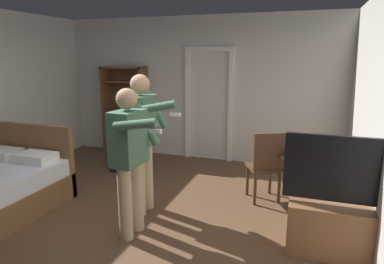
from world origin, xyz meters
TOP-DOWN VIEW (x-y plane):
  - ground_plane at (0.00, 0.00)m, footprint 6.26×6.26m
  - wall_back at (0.00, 2.90)m, footprint 5.61×0.12m
  - doorway_frame at (0.24, 2.82)m, footprint 0.93×0.08m
  - bookshelf at (-1.46, 2.68)m, footprint 0.90×0.32m
  - tv_flatscreen at (2.39, 0.11)m, footprint 1.13×0.40m
  - side_table at (2.04, 1.10)m, footprint 0.64×0.64m
  - laptop at (1.99, 1.06)m, footprint 0.42×0.42m
  - bottle_on_table at (2.18, 1.02)m, footprint 0.06×0.06m
  - wooden_chair at (1.53, 1.17)m, footprint 0.56×0.56m
  - person_blue_shirt at (0.24, -0.19)m, footprint 0.66×0.59m
  - person_striped_shirt at (0.11, 0.36)m, footprint 0.74×0.54m
  - suitcase_dark at (-0.87, 1.67)m, footprint 0.56×0.33m
  - suitcase_small at (-0.86, 1.72)m, footprint 0.58×0.48m

SIDE VIEW (x-z plane):
  - ground_plane at x=0.00m, z-range 0.00..0.00m
  - suitcase_small at x=-0.86m, z-range 0.00..0.46m
  - suitcase_dark at x=-0.87m, z-range 0.00..0.48m
  - tv_flatscreen at x=2.39m, z-range -0.25..0.99m
  - side_table at x=2.04m, z-range 0.12..0.82m
  - wooden_chair at x=1.53m, z-range 0.05..1.04m
  - laptop at x=1.99m, z-range 0.67..0.83m
  - bottle_on_table at x=2.18m, z-range 0.68..0.91m
  - person_blue_shirt at x=0.24m, z-range 0.13..1.77m
  - bookshelf at x=-1.46m, z-range 0.07..1.84m
  - person_striped_shirt at x=0.11m, z-range 0.14..1.90m
  - doorway_frame at x=0.24m, z-range 0.16..2.29m
  - wall_back at x=0.00m, z-range 0.00..2.70m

